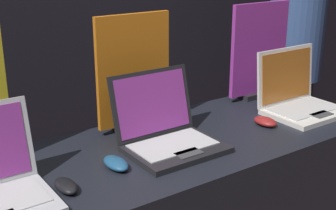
{
  "coord_description": "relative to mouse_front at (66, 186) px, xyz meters",
  "views": [
    {
      "loc": [
        -0.86,
        -0.96,
        1.57
      ],
      "look_at": [
        0.01,
        0.3,
        1.04
      ],
      "focal_mm": 50.0,
      "sensor_mm": 36.0,
      "label": 1
    }
  ],
  "objects": [
    {
      "name": "mouse_front",
      "position": [
        0.0,
        0.0,
        0.0
      ],
      "size": [
        0.06,
        0.11,
        0.03
      ],
      "color": "black",
      "rests_on": "display_counter"
    },
    {
      "name": "laptop_middle",
      "position": [
        0.42,
        0.09,
        0.04
      ],
      "size": [
        0.32,
        0.3,
        0.25
      ],
      "color": "black",
      "rests_on": "display_counter"
    },
    {
      "name": "mouse_middle",
      "position": [
        0.19,
        0.05,
        0.0
      ],
      "size": [
        0.06,
        0.12,
        0.03
      ],
      "color": "navy",
      "rests_on": "display_counter"
    },
    {
      "name": "promo_stand_middle",
      "position": [
        0.42,
        0.31,
        0.2
      ],
      "size": [
        0.31,
        0.07,
        0.44
      ],
      "color": "black",
      "rests_on": "display_counter"
    },
    {
      "name": "laptop_back",
      "position": [
        1.09,
        0.08,
        0.05
      ],
      "size": [
        0.33,
        0.27,
        0.26
      ],
      "color": "silver",
      "rests_on": "display_counter"
    },
    {
      "name": "mouse_back",
      "position": [
        0.86,
        0.04,
        0.0
      ],
      "size": [
        0.07,
        0.11,
        0.03
      ],
      "color": "maroon",
      "rests_on": "display_counter"
    },
    {
      "name": "promo_stand_back",
      "position": [
        1.09,
        0.32,
        0.19
      ],
      "size": [
        0.33,
        0.07,
        0.44
      ],
      "color": "black",
      "rests_on": "display_counter"
    },
    {
      "name": "person_bystander",
      "position": [
        1.72,
        0.64,
        -0.03
      ],
      "size": [
        0.32,
        0.32,
        1.7
      ],
      "color": "#282833",
      "rests_on": "ground_plane"
    }
  ]
}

